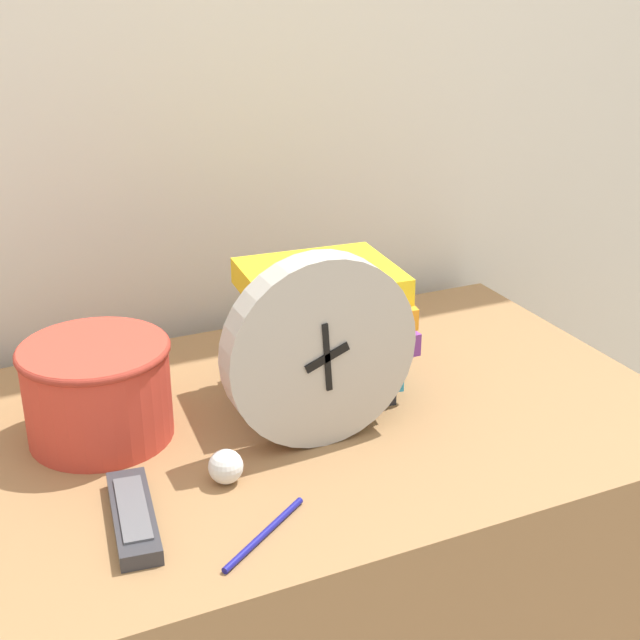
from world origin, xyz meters
The scene contains 8 objects.
wall_back centered at (0.00, 0.74, 1.20)m, with size 6.00×0.04×2.40m.
desk centered at (0.00, 0.34, 0.35)m, with size 1.20×0.67×0.70m.
desk_clock centered at (0.06, 0.26, 0.83)m, with size 0.27×0.05×0.27m.
book_stack centered at (0.12, 0.39, 0.81)m, with size 0.25×0.22×0.20m.
basket centered at (-0.21, 0.40, 0.77)m, with size 0.20×0.20×0.14m.
tv_remote centered at (-0.22, 0.18, 0.71)m, with size 0.07×0.18×0.02m.
crumpled_paper_ball centered at (-0.09, 0.22, 0.72)m, with size 0.04×0.04×0.04m.
pen centered at (-0.09, 0.09, 0.71)m, with size 0.13×0.09×0.01m.
Camera 1 is at (-0.38, -0.70, 1.33)m, focal length 50.00 mm.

